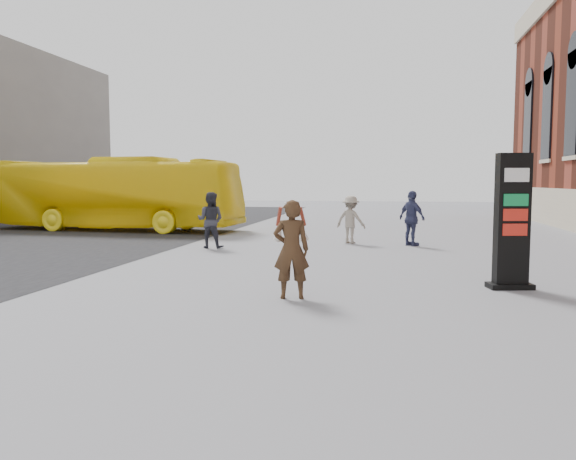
% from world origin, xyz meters
% --- Properties ---
extents(ground, '(100.00, 100.00, 0.00)m').
position_xyz_m(ground, '(0.00, 0.00, 0.00)').
color(ground, '#9E9EA3').
extents(info_pylon, '(0.93, 0.60, 2.70)m').
position_xyz_m(info_pylon, '(4.14, 1.28, 1.35)').
color(info_pylon, black).
rests_on(info_pylon, ground).
extents(woman, '(0.78, 0.73, 1.81)m').
position_xyz_m(woman, '(-0.01, -0.43, 0.93)').
color(woman, '#432E1A').
rests_on(woman, ground).
extents(bus, '(11.46, 3.35, 3.15)m').
position_xyz_m(bus, '(-10.16, 12.34, 1.58)').
color(bus, yellow).
rests_on(bus, road).
extents(pedestrian_a, '(0.88, 0.69, 1.80)m').
position_xyz_m(pedestrian_a, '(-3.91, 6.76, 0.90)').
color(pedestrian_a, '#2F303A').
rests_on(pedestrian_a, ground).
extents(pedestrian_b, '(1.21, 0.96, 1.64)m').
position_xyz_m(pedestrian_b, '(0.42, 8.93, 0.82)').
color(pedestrian_b, gray).
rests_on(pedestrian_b, ground).
extents(pedestrian_c, '(1.06, 1.09, 1.83)m').
position_xyz_m(pedestrian_c, '(2.47, 8.54, 0.92)').
color(pedestrian_c, '#383C61').
rests_on(pedestrian_c, ground).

